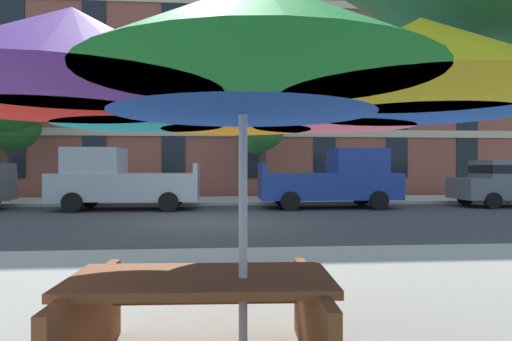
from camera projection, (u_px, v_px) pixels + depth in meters
name	position (u px, v px, depth m)	size (l,w,h in m)	color
ground_plane	(206.00, 222.00, 11.85)	(120.00, 120.00, 0.00)	#38383A
sidewalk_far	(211.00, 201.00, 18.62)	(56.00, 3.60, 0.12)	#B2ADA3
apartment_building	(214.00, 89.00, 26.73)	(37.13, 12.08, 12.80)	#934C3D
pickup_silver	(120.00, 181.00, 15.26)	(5.10, 2.12, 2.20)	#A8AAB2
pickup_blue	(334.00, 180.00, 15.91)	(5.10, 2.12, 2.20)	navy
sedan_gray	(511.00, 182.00, 16.49)	(4.40, 1.98, 1.78)	slate
street_tree_left	(9.00, 113.00, 17.64)	(2.82, 2.82, 5.43)	#4C3823
street_tree_middle	(259.00, 132.00, 18.50)	(2.11, 2.03, 4.16)	#4C3823
patio_umbrella	(243.00, 85.00, 2.91)	(3.82, 3.82, 2.35)	silver
picnic_table	(201.00, 316.00, 2.96)	(1.86, 1.60, 0.77)	brown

